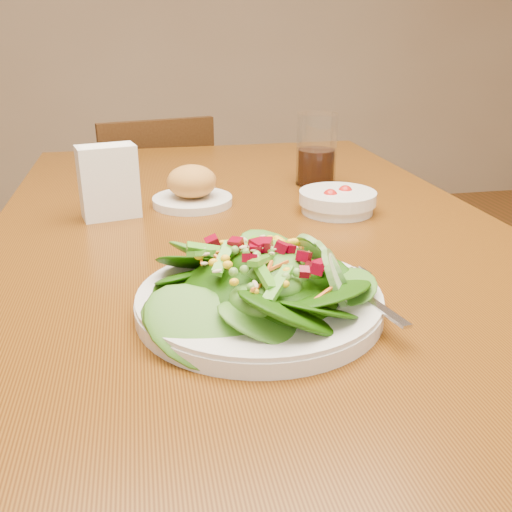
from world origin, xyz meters
TOP-DOWN VIEW (x-y plane):
  - dining_table at (0.00, 0.00)m, footprint 0.90×1.40m
  - chair_far at (-0.15, 0.91)m, footprint 0.45×0.45m
  - salad_plate at (-0.04, -0.35)m, footprint 0.31×0.30m
  - bread_plate at (-0.09, 0.12)m, footprint 0.16×0.16m
  - tomato_bowl at (0.18, 0.02)m, footprint 0.14×0.14m
  - drinking_glass at (0.20, 0.22)m, footprint 0.09×0.09m
  - napkin_holder at (-0.24, 0.07)m, footprint 0.11×0.08m

SIDE VIEW (x-z plane):
  - chair_far at x=-0.15m, z-range 0.02..0.84m
  - dining_table at x=0.00m, z-range 0.27..1.02m
  - tomato_bowl at x=0.18m, z-range 0.75..0.80m
  - bread_plate at x=-0.09m, z-range 0.74..0.82m
  - salad_plate at x=-0.04m, z-range 0.74..0.83m
  - drinking_glass at x=0.20m, z-range 0.74..0.89m
  - napkin_holder at x=-0.24m, z-range 0.75..0.89m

